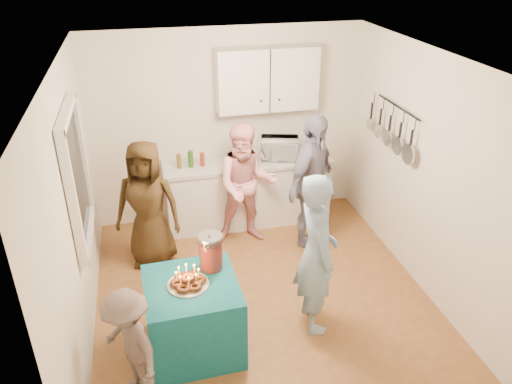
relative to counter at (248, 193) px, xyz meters
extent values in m
plane|color=brown|center=(-0.20, -1.70, -0.43)|extent=(4.00, 4.00, 0.00)
plane|color=white|center=(-0.20, -1.70, 2.17)|extent=(4.00, 4.00, 0.00)
plane|color=silver|center=(-0.20, 0.30, 0.87)|extent=(3.60, 3.60, 0.00)
plane|color=silver|center=(-2.00, -1.70, 0.87)|extent=(4.00, 4.00, 0.00)
plane|color=silver|center=(1.60, -1.70, 0.87)|extent=(4.00, 4.00, 0.00)
cube|color=black|center=(-1.97, -1.40, 1.12)|extent=(0.04, 1.00, 1.20)
cube|color=white|center=(0.00, 0.00, 0.00)|extent=(2.20, 0.58, 0.86)
cube|color=beige|center=(0.00, 0.00, 0.46)|extent=(2.24, 0.62, 0.05)
cube|color=white|center=(0.30, 0.15, 1.52)|extent=(1.30, 0.30, 0.80)
cube|color=black|center=(1.52, -1.00, 1.17)|extent=(0.12, 1.00, 0.60)
imported|color=white|center=(0.44, 0.00, 0.62)|extent=(0.57, 0.45, 0.27)
cube|color=#0F5966|center=(-1.02, -2.26, -0.05)|extent=(0.88, 0.88, 0.76)
cylinder|color=red|center=(-0.80, -2.05, 0.50)|extent=(0.22, 0.22, 0.34)
imported|color=#8BABCA|center=(0.20, -2.18, 0.42)|extent=(0.44, 0.64, 1.69)
imported|color=brown|center=(-1.34, -0.70, 0.36)|extent=(0.88, 0.71, 1.57)
imported|color=pink|center=(-0.12, -0.48, 0.37)|extent=(0.85, 0.70, 1.60)
imported|color=#100F33|center=(0.64, -0.75, 0.44)|extent=(1.03, 1.02, 1.74)
imported|color=#574945|center=(-1.60, -2.66, 0.11)|extent=(0.70, 0.80, 1.08)
camera|label=1|loc=(-1.28, -5.93, 3.17)|focal=35.00mm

